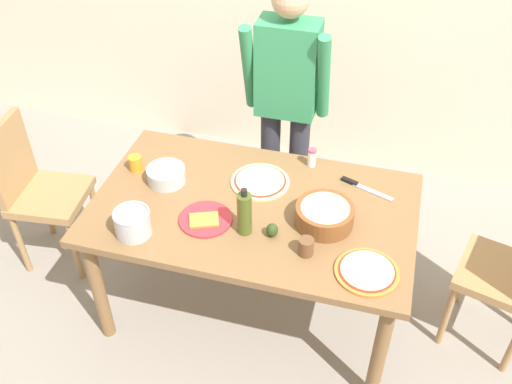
# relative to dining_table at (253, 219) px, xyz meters

# --- Properties ---
(ground) EXTENTS (8.00, 8.00, 0.00)m
(ground) POSITION_rel_dining_table_xyz_m (0.00, 0.00, -0.67)
(ground) COLOR gray
(dining_table) EXTENTS (1.60, 0.96, 0.76)m
(dining_table) POSITION_rel_dining_table_xyz_m (0.00, 0.00, 0.00)
(dining_table) COLOR brown
(dining_table) RESTS_ON ground
(person_cook) EXTENTS (0.49, 0.25, 1.62)m
(person_cook) POSITION_rel_dining_table_xyz_m (-0.01, 0.76, 0.27)
(person_cook) COLOR #2D2D38
(person_cook) RESTS_ON ground
(chair_wooden_left) EXTENTS (0.44, 0.44, 0.95)m
(chair_wooden_left) POSITION_rel_dining_table_xyz_m (-1.32, 0.07, -0.13)
(chair_wooden_left) COLOR #A37A4C
(chair_wooden_left) RESTS_ON ground
(pizza_raw_on_board) EXTENTS (0.31, 0.31, 0.02)m
(pizza_raw_on_board) POSITION_rel_dining_table_xyz_m (-0.02, 0.19, 0.10)
(pizza_raw_on_board) COLOR beige
(pizza_raw_on_board) RESTS_ON dining_table
(pizza_cooked_on_tray) EXTENTS (0.29, 0.29, 0.02)m
(pizza_cooked_on_tray) POSITION_rel_dining_table_xyz_m (0.60, -0.29, 0.10)
(pizza_cooked_on_tray) COLOR #C67A33
(pizza_cooked_on_tray) RESTS_ON dining_table
(plate_with_slice) EXTENTS (0.26, 0.26, 0.02)m
(plate_with_slice) POSITION_rel_dining_table_xyz_m (-0.19, -0.16, 0.10)
(plate_with_slice) COLOR red
(plate_with_slice) RESTS_ON dining_table
(popcorn_bowl) EXTENTS (0.28, 0.28, 0.11)m
(popcorn_bowl) POSITION_rel_dining_table_xyz_m (0.36, -0.03, 0.15)
(popcorn_bowl) COLOR brown
(popcorn_bowl) RESTS_ON dining_table
(mixing_bowl_steel) EXTENTS (0.20, 0.20, 0.08)m
(mixing_bowl_steel) POSITION_rel_dining_table_xyz_m (-0.49, 0.07, 0.13)
(mixing_bowl_steel) COLOR #B7B7BC
(mixing_bowl_steel) RESTS_ON dining_table
(olive_oil_bottle) EXTENTS (0.07, 0.07, 0.26)m
(olive_oil_bottle) POSITION_rel_dining_table_xyz_m (0.01, -0.18, 0.20)
(olive_oil_bottle) COLOR #47561E
(olive_oil_bottle) RESTS_ON dining_table
(steel_pot) EXTENTS (0.17, 0.17, 0.13)m
(steel_pot) POSITION_rel_dining_table_xyz_m (-0.49, -0.33, 0.16)
(steel_pot) COLOR #B7B7BC
(steel_pot) RESTS_ON dining_table
(cup_orange) EXTENTS (0.07, 0.07, 0.08)m
(cup_orange) POSITION_rel_dining_table_xyz_m (-0.68, 0.12, 0.13)
(cup_orange) COLOR orange
(cup_orange) RESTS_ON dining_table
(cup_small_brown) EXTENTS (0.07, 0.07, 0.08)m
(cup_small_brown) POSITION_rel_dining_table_xyz_m (0.32, -0.25, 0.13)
(cup_small_brown) COLOR brown
(cup_small_brown) RESTS_ON dining_table
(salt_shaker) EXTENTS (0.04, 0.04, 0.11)m
(salt_shaker) POSITION_rel_dining_table_xyz_m (0.21, 0.40, 0.14)
(salt_shaker) COLOR white
(salt_shaker) RESTS_ON dining_table
(chef_knife) EXTENTS (0.28, 0.12, 0.02)m
(chef_knife) POSITION_rel_dining_table_xyz_m (0.49, 0.29, 0.10)
(chef_knife) COLOR silver
(chef_knife) RESTS_ON dining_table
(avocado) EXTENTS (0.06, 0.06, 0.07)m
(avocado) POSITION_rel_dining_table_xyz_m (0.14, -0.18, 0.13)
(avocado) COLOR #2D4219
(avocado) RESTS_ON dining_table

